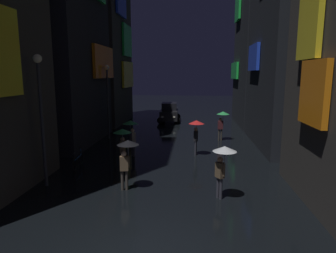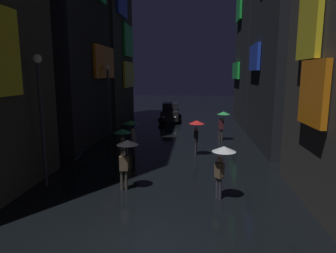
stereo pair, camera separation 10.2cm
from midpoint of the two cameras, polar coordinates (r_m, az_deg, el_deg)
building_left_far at (r=30.56m, az=-12.50°, el=18.21°), size 4.25×7.55×18.53m
building_right_mid at (r=21.68m, az=22.64°, el=19.28°), size 4.25×8.68×17.10m
building_right_far at (r=29.99m, az=17.36°, el=14.96°), size 4.25×8.20×15.20m
pedestrian_midstreet_left_red at (r=17.58m, az=5.23°, el=-0.25°), size 0.90×0.90×2.12m
pedestrian_midstreet_centre_green at (r=21.84m, az=10.15°, el=1.65°), size 0.90×0.90×2.12m
pedestrian_near_crossing_green at (r=15.02m, az=-8.86°, el=-2.09°), size 0.90×0.90×2.12m
pedestrian_foreground_right_black at (r=12.42m, az=-8.09°, el=-4.63°), size 0.90×0.90×2.12m
pedestrian_far_right_clear at (r=11.53m, az=10.20°, el=-5.84°), size 0.90×0.90×2.12m
pedestrian_foreground_left_green at (r=17.52m, az=-7.20°, el=-0.32°), size 0.90×0.90×2.12m
bicycle_parked_at_storefront at (r=16.24m, az=-16.91°, el=-6.15°), size 0.23×1.82×0.96m
car_distant at (r=30.25m, az=0.15°, el=2.68°), size 2.37×4.21×1.92m
streetlamp_left_far at (r=22.44m, az=-11.57°, el=6.27°), size 0.36×0.36×5.43m
streetlamp_left_near at (r=13.51m, az=-23.26°, el=3.65°), size 0.36×0.36×5.57m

